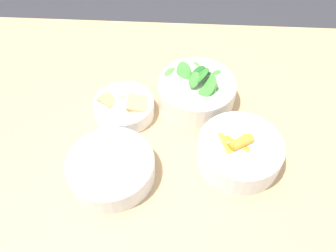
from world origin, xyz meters
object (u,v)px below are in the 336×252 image
object	(u,v)px
bowl_beans_hotdog	(111,168)
bowl_greens	(197,90)
bowl_carrots	(239,149)
bowl_cookies	(124,107)

from	to	relation	value
bowl_beans_hotdog	bowl_greens	bearing A→B (deg)	-127.26
bowl_carrots	bowl_cookies	size ratio (longest dim) A/B	1.23
bowl_greens	bowl_beans_hotdog	size ratio (longest dim) A/B	1.06
bowl_carrots	bowl_greens	bearing A→B (deg)	-61.80
bowl_carrots	bowl_greens	size ratio (longest dim) A/B	0.94
bowl_carrots	bowl_cookies	bearing A→B (deg)	-23.67
bowl_greens	bowl_cookies	distance (m)	0.18
bowl_cookies	bowl_beans_hotdog	bearing A→B (deg)	89.84
bowl_cookies	bowl_carrots	bearing A→B (deg)	156.33
bowl_beans_hotdog	bowl_cookies	xyz separation A→B (m)	(-0.00, -0.17, -0.00)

